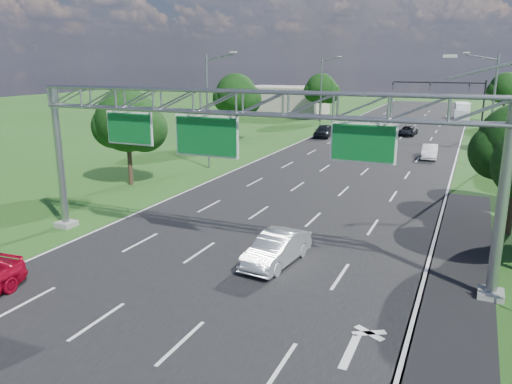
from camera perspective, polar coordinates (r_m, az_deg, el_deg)
The scene contains 19 objects.
ground at distance 41.20m, azimuth 8.73°, elevation 1.43°, with size 220.00×220.00×0.00m, color #234C17.
road at distance 41.20m, azimuth 8.73°, elevation 1.43°, with size 18.00×180.00×0.02m, color black.
road_flare at distance 24.64m, azimuth 22.09°, elevation -8.64°, with size 3.00×30.00×0.02m, color black.
sign_gantry at distance 23.18m, azimuth -1.71°, elevation 8.70°, with size 23.50×1.00×9.56m.
traffic_signal at distance 73.99m, azimuth 21.93°, elevation 10.39°, with size 12.21×0.24×7.00m.
streetlight_l_near at distance 44.55m, azimuth -5.35°, elevation 9.79°, with size 2.97×0.22×10.16m.
streetlight_l_far at distance 76.99m, azimuth 7.61°, elevation 11.73°, with size 2.97×0.22×10.16m.
streetlight_r_mid at distance 48.98m, azimuth 25.23°, elevation 8.91°, with size 2.97×0.22×10.16m.
tree_verge_la at distance 39.44m, azimuth -14.36°, elevation 7.58°, with size 5.76×4.80×7.40m.
tree_verge_lb at distance 60.00m, azimuth -2.22°, elevation 10.91°, with size 5.76×4.80×8.06m.
tree_verge_lc at distance 82.30m, azimuth 7.50°, elevation 11.49°, with size 5.76×4.80×7.62m.
tree_verge_re at distance 87.04m, azimuth 26.70°, elevation 10.40°, with size 5.76×4.80×7.84m.
building_left at distance 92.86m, azimuth 3.40°, elevation 10.40°, with size 14.00×10.00×5.00m, color #ADA291.
silver_sedan at distance 23.67m, azimuth 2.36°, elevation -6.49°, with size 1.60×4.59×1.51m, color silver.
car_queue_a at distance 68.85m, azimuth 14.30°, elevation 6.96°, with size 1.82×4.48×1.30m, color white.
car_queue_b at distance 68.46m, azimuth 16.96°, elevation 6.70°, with size 2.00×4.34×1.21m, color black.
car_queue_c at distance 64.50m, azimuth 7.74°, elevation 6.93°, with size 1.91×4.75×1.62m, color black.
car_queue_d at distance 52.55m, azimuth 19.24°, elevation 4.38°, with size 1.45×4.16×1.37m, color white.
box_truck at distance 89.22m, azimuth 22.44°, elevation 8.43°, with size 2.61×7.62×2.83m.
Camera 1 is at (10.22, -8.82, 9.27)m, focal length 35.00 mm.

